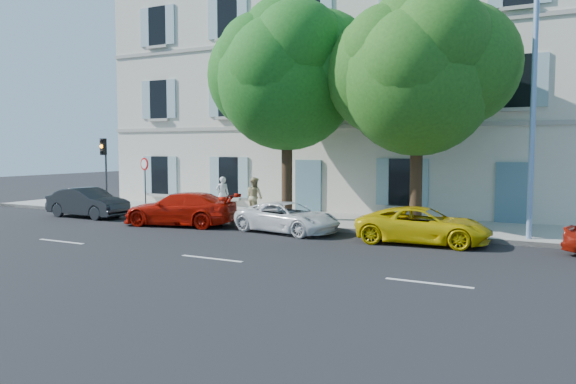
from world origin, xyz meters
The scene contains 15 objects.
ground centered at (0.00, 0.00, 0.00)m, with size 90.00×90.00×0.00m, color black.
sidewalk centered at (0.00, 4.45, 0.07)m, with size 36.00×4.50×0.15m, color #A09E96.
kerb centered at (0.00, 2.28, 0.08)m, with size 36.00×0.16×0.16m, color #9E998E.
building centered at (0.00, 10.20, 6.00)m, with size 28.00×7.00×12.00m, color beige.
car_dark_sedan centered at (-10.23, 1.01, 0.65)m, with size 1.37×3.94×1.30m, color black.
car_red_coupe centered at (-4.96, 0.83, 0.66)m, with size 1.84×4.53×1.32m, color #B61105.
car_white_coupe centered at (-0.38, 1.19, 0.55)m, with size 1.82×3.96×1.10m, color white.
car_yellow_supercar centered at (4.54, 1.18, 0.59)m, with size 1.94×4.21×1.17m, color #D8B809.
tree_left centered at (-1.62, 3.46, 5.72)m, with size 5.59×5.59×8.66m.
tree_right centered at (3.76, 3.10, 5.42)m, with size 5.33×5.33×8.21m.
traffic_light centered at (-11.00, 2.75, 2.57)m, with size 0.28×0.38×3.34m.
road_sign centered at (-8.49, 2.73, 1.92)m, with size 0.56×0.18×2.46m.
street_lamp centered at (7.52, 2.67, 4.98)m, with size 0.38×1.83×8.52m.
pedestrian_a centered at (-5.47, 4.47, 0.95)m, with size 0.59×0.38×1.60m, color silver.
pedestrian_b centered at (-3.39, 3.83, 0.98)m, with size 0.81×0.63×1.66m, color tan.
Camera 1 is at (9.04, -16.53, 3.07)m, focal length 35.00 mm.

